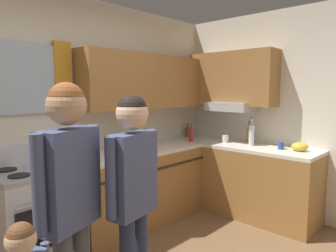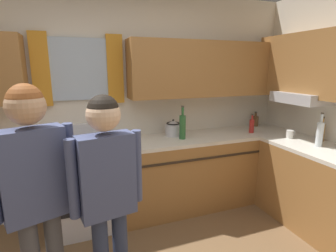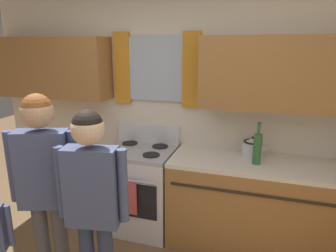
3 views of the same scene
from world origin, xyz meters
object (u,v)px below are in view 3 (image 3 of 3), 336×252
object	(u,v)px
stovetop_kettle	(252,147)
adult_holding_child	(44,177)
adult_in_plaid	(92,195)
bottle_wine_green	(257,148)
stove_oven	(141,187)

from	to	relation	value
stovetop_kettle	adult_holding_child	world-z (taller)	adult_holding_child
adult_holding_child	adult_in_plaid	bearing A→B (deg)	-7.95
bottle_wine_green	stovetop_kettle	xyz separation A→B (m)	(-0.05, 0.17, -0.06)
stove_oven	adult_holding_child	distance (m)	1.29
bottle_wine_green	adult_in_plaid	bearing A→B (deg)	-132.30
stove_oven	adult_in_plaid	size ratio (longest dim) A/B	0.70
stove_oven	stovetop_kettle	bearing A→B (deg)	6.07
stovetop_kettle	adult_in_plaid	distance (m)	1.62
adult_holding_child	stovetop_kettle	bearing A→B (deg)	41.53
stove_oven	adult_holding_child	xyz separation A→B (m)	(-0.28, -1.12, 0.57)
stove_oven	adult_in_plaid	bearing A→B (deg)	-82.82
adult_holding_child	adult_in_plaid	xyz separation A→B (m)	(0.42, -0.06, -0.05)
adult_in_plaid	adult_holding_child	bearing A→B (deg)	172.05
stove_oven	bottle_wine_green	world-z (taller)	bottle_wine_green
adult_holding_child	stove_oven	bearing A→B (deg)	76.17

